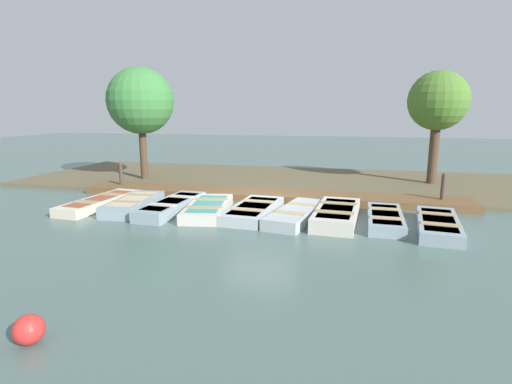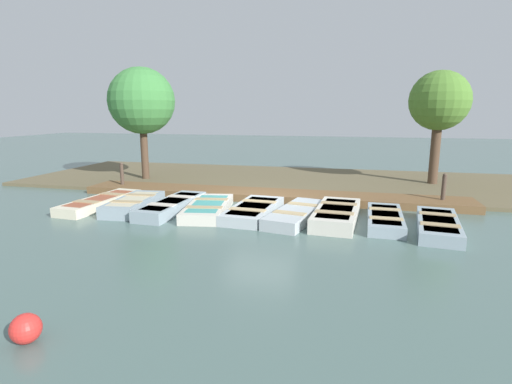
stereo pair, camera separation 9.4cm
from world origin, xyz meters
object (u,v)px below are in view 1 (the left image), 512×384
(buoy, at_px, (29,329))
(rowboat_6, at_px, (337,214))
(rowboat_4, at_px, (254,210))
(rowboat_7, at_px, (385,218))
(rowboat_3, at_px, (208,208))
(mooring_post_far, at_px, (443,190))
(rowboat_5, at_px, (297,214))
(park_tree_far_left, at_px, (140,101))
(mooring_post_near, at_px, (121,177))
(rowboat_0, at_px, (100,202))
(rowboat_8, at_px, (438,224))
(rowboat_1, at_px, (134,204))
(rowboat_2, at_px, (172,206))
(park_tree_left, at_px, (438,102))

(buoy, bearing_deg, rowboat_6, 151.94)
(rowboat_4, relative_size, rowboat_7, 1.08)
(rowboat_3, height_order, buoy, buoy)
(rowboat_6, bearing_deg, mooring_post_far, 132.11)
(rowboat_5, bearing_deg, park_tree_far_left, -111.29)
(rowboat_3, bearing_deg, mooring_post_near, -128.37)
(rowboat_0, distance_m, rowboat_7, 9.43)
(mooring_post_far, bearing_deg, rowboat_6, -52.06)
(rowboat_0, height_order, rowboat_7, rowboat_7)
(rowboat_4, height_order, rowboat_8, rowboat_8)
(rowboat_5, distance_m, mooring_post_near, 8.14)
(rowboat_1, bearing_deg, park_tree_far_left, -160.19)
(rowboat_4, relative_size, park_tree_far_left, 0.61)
(rowboat_6, bearing_deg, buoy, -23.89)
(rowboat_1, height_order, rowboat_2, rowboat_1)
(rowboat_2, relative_size, park_tree_far_left, 0.65)
(rowboat_4, height_order, rowboat_5, rowboat_5)
(rowboat_2, xyz_separation_m, buoy, (7.53, 1.31, 0.03))
(rowboat_2, relative_size, mooring_post_near, 2.88)
(rowboat_6, distance_m, rowboat_7, 1.40)
(mooring_post_far, xyz_separation_m, park_tree_far_left, (-2.34, -12.53, 3.09))
(rowboat_8, bearing_deg, rowboat_4, -87.27)
(mooring_post_far, bearing_deg, rowboat_2, -72.86)
(rowboat_6, height_order, mooring_post_near, mooring_post_near)
(rowboat_8, bearing_deg, mooring_post_far, 174.30)
(rowboat_2, distance_m, buoy, 7.65)
(rowboat_0, bearing_deg, rowboat_5, 93.65)
(rowboat_8, bearing_deg, mooring_post_near, -97.31)
(rowboat_3, bearing_deg, rowboat_7, 81.24)
(rowboat_4, bearing_deg, mooring_post_near, -108.42)
(rowboat_0, distance_m, mooring_post_near, 2.84)
(park_tree_far_left, relative_size, park_tree_left, 1.05)
(mooring_post_far, height_order, park_tree_far_left, park_tree_far_left)
(rowboat_8, bearing_deg, rowboat_5, -86.32)
(rowboat_1, distance_m, buoy, 7.86)
(rowboat_2, relative_size, rowboat_7, 1.15)
(rowboat_6, height_order, mooring_post_far, mooring_post_far)
(rowboat_3, bearing_deg, rowboat_0, -98.72)
(rowboat_8, height_order, park_tree_left, park_tree_left)
(rowboat_0, height_order, rowboat_6, rowboat_6)
(rowboat_8, distance_m, mooring_post_near, 12.00)
(rowboat_4, bearing_deg, rowboat_7, 93.24)
(rowboat_8, height_order, park_tree_far_left, park_tree_far_left)
(rowboat_3, distance_m, park_tree_far_left, 7.89)
(rowboat_5, relative_size, park_tree_far_left, 0.64)
(rowboat_0, distance_m, rowboat_5, 6.84)
(park_tree_far_left, bearing_deg, rowboat_8, 65.67)
(rowboat_7, relative_size, rowboat_8, 0.92)
(rowboat_4, distance_m, rowboat_5, 1.40)
(rowboat_5, height_order, rowboat_7, rowboat_5)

